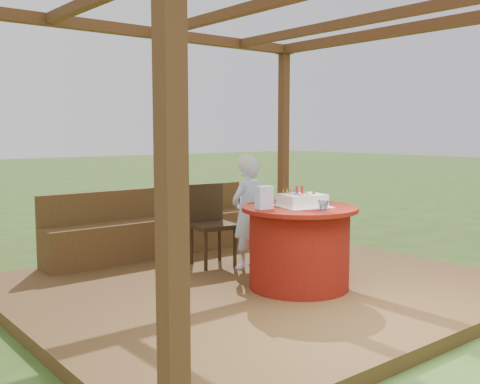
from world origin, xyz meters
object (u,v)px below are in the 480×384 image
bench (165,232)px  table (299,247)px  chair (210,220)px  gift_bag (264,197)px  elderly_woman (247,211)px  drinking_glass (323,206)px  birthday_cake (302,200)px

bench → table: size_ratio=2.73×
chair → gift_bag: bearing=-102.2°
elderly_woman → drinking_glass: (-0.14, -1.24, 0.20)m
birthday_cake → drinking_glass: 0.32m
birthday_cake → drinking_glass: size_ratio=5.48×
bench → elderly_woman: bearing=-75.0°
table → chair: bearing=94.4°
bench → drinking_glass: (0.18, -2.43, 0.56)m
bench → birthday_cake: birthday_cake is taller
elderly_woman → table: bearing=-97.1°
gift_bag → birthday_cake: bearing=-5.5°
chair → birthday_cake: (0.13, -1.32, 0.34)m
bench → gift_bag: size_ratio=14.23×
chair → drinking_glass: bearing=-87.3°
elderly_woman → birthday_cake: elderly_woman is taller
elderly_woman → chair: bearing=118.3°
birthday_cake → drinking_glass: (-0.06, -0.32, -0.01)m
drinking_glass → gift_bag: bearing=129.2°
drinking_glass → bench: bearing=94.2°
gift_bag → elderly_woman: bearing=68.2°
table → gift_bag: size_ratio=5.21×
gift_bag → drinking_glass: size_ratio=2.13×
gift_bag → drinking_glass: gift_bag is taller
chair → drinking_glass: size_ratio=9.06×
table → elderly_woman: (0.11, 0.91, 0.23)m
bench → elderly_woman: (0.32, -1.20, 0.37)m
drinking_glass → table: bearing=85.5°
elderly_woman → drinking_glass: bearing=-96.4°
elderly_woman → gift_bag: bearing=-120.3°
bench → birthday_cake: 2.21m
table → chair: chair is taller
bench → drinking_glass: 2.51m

